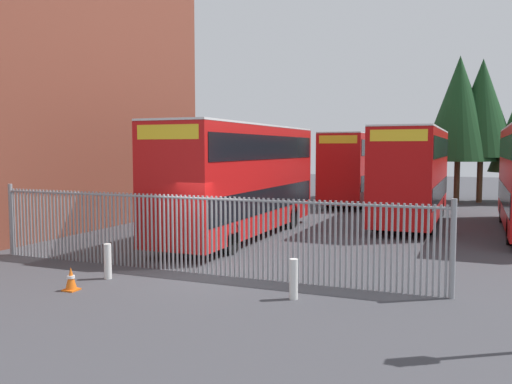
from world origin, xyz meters
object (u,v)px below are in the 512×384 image
Objects in this scene: double_decker_bus_far_back at (358,165)px; double_decker_bus_near_gate at (241,176)px; bollard_near_left at (108,261)px; bollard_center_front at (294,279)px; traffic_cone_by_gate at (71,279)px; double_decker_bus_behind_fence_left at (413,171)px.

double_decker_bus_near_gate is at bearing -95.74° from double_decker_bus_far_back.
double_decker_bus_near_gate is 11.38× the size of bollard_near_left.
double_decker_bus_far_back reaches higher than bollard_center_front.
bollard_near_left is at bearing 86.92° from traffic_cone_by_gate.
double_decker_bus_near_gate is at bearing 121.85° from bollard_center_front.
bollard_near_left and bollard_center_front have the same top height.
double_decker_bus_far_back is at bearing 84.26° from double_decker_bus_near_gate.
double_decker_bus_behind_fence_left is 18.32× the size of traffic_cone_by_gate.
bollard_near_left is 1.36m from traffic_cone_by_gate.
double_decker_bus_far_back is 11.38× the size of bollard_near_left.
bollard_near_left is (-2.06, -22.74, -1.95)m from double_decker_bus_far_back.
traffic_cone_by_gate is (-2.13, -24.08, -2.13)m from double_decker_bus_far_back.
double_decker_bus_near_gate and double_decker_bus_far_back have the same top height.
traffic_cone_by_gate is at bearing -95.05° from double_decker_bus_far_back.
bollard_center_front is 1.61× the size of traffic_cone_by_gate.
double_decker_bus_behind_fence_left is at bearing -62.27° from double_decker_bus_far_back.
double_decker_bus_behind_fence_left is 11.38× the size of bollard_center_front.
double_decker_bus_near_gate is at bearing -130.09° from double_decker_bus_behind_fence_left.
double_decker_bus_far_back is 22.92m from bollard_near_left.
double_decker_bus_near_gate reaches higher than bollard_center_front.
double_decker_bus_far_back is 11.38× the size of bollard_center_front.
double_decker_bus_behind_fence_left is 14.69m from bollard_center_front.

